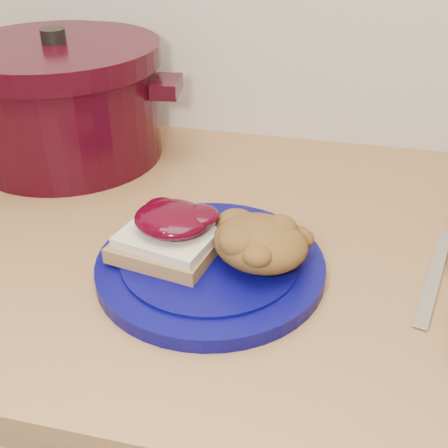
% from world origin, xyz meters
% --- Properties ---
extents(plate, '(0.30, 0.30, 0.02)m').
position_xyz_m(plate, '(0.02, 1.42, 0.91)').
color(plate, '#06054C').
rests_on(plate, wood_countertop).
extents(sandwich, '(0.12, 0.11, 0.05)m').
position_xyz_m(sandwich, '(-0.02, 1.42, 0.94)').
color(sandwich, olive).
rests_on(sandwich, plate).
extents(stuffing_mound, '(0.12, 0.11, 0.05)m').
position_xyz_m(stuffing_mound, '(0.07, 1.42, 0.94)').
color(stuffing_mound, brown).
rests_on(stuffing_mound, plate).
extents(butter_knife, '(0.05, 0.18, 0.00)m').
position_xyz_m(butter_knife, '(0.25, 1.47, 0.90)').
color(butter_knife, silver).
rests_on(butter_knife, wood_countertop).
extents(dutch_oven, '(0.35, 0.32, 0.18)m').
position_xyz_m(dutch_oven, '(-0.26, 1.66, 0.98)').
color(dutch_oven, black).
rests_on(dutch_oven, wood_countertop).
extents(pepper_grinder, '(0.06, 0.06, 0.14)m').
position_xyz_m(pepper_grinder, '(-0.35, 1.70, 0.97)').
color(pepper_grinder, black).
rests_on(pepper_grinder, wood_countertop).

